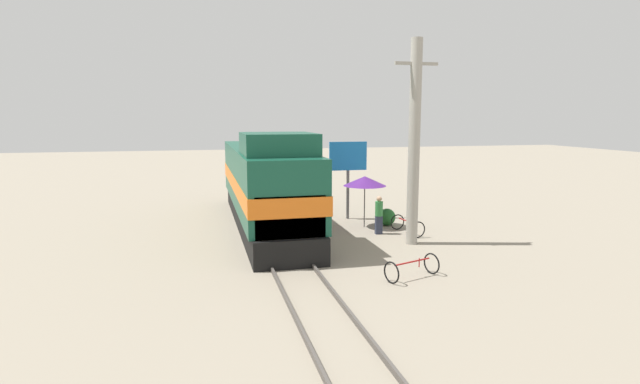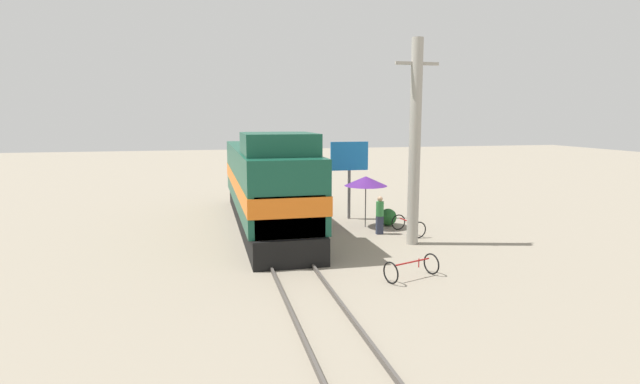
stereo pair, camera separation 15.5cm
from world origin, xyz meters
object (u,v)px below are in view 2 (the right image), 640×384
at_px(locomotive, 267,186).
at_px(person_bystander, 380,214).
at_px(bicycle, 408,226).
at_px(bicycle_spare, 412,268).
at_px(billboard_sign, 349,161).
at_px(utility_pole, 415,142).
at_px(vendor_umbrella, 366,181).

distance_m(locomotive, person_bystander, 5.42).
height_order(bicycle, bicycle_spare, bicycle).
relative_size(bicycle, bicycle_spare, 0.95).
bearing_deg(locomotive, billboard_sign, 13.74).
distance_m(utility_pole, person_bystander, 3.82).
height_order(locomotive, person_bystander, locomotive).
distance_m(locomotive, bicycle, 6.75).
distance_m(billboard_sign, person_bystander, 4.12).
bearing_deg(bicycle, person_bystander, 160.26).
distance_m(person_bystander, bicycle, 1.40).
height_order(utility_pole, person_bystander, utility_pole).
xyz_separation_m(billboard_sign, bicycle, (1.62, -3.82, -2.57)).
distance_m(billboard_sign, bicycle_spare, 10.02).
height_order(billboard_sign, person_bystander, billboard_sign).
bearing_deg(locomotive, bicycle, -24.98).
relative_size(locomotive, person_bystander, 8.44).
bearing_deg(bicycle_spare, utility_pole, -43.51).
bearing_deg(vendor_umbrella, locomotive, 167.68).
xyz_separation_m(vendor_umbrella, bicycle, (1.42, -1.78, -1.82)).
distance_m(bicycle, bicycle_spare, 6.29).
distance_m(locomotive, billboard_sign, 4.55).
distance_m(vendor_umbrella, billboard_sign, 2.19).
bearing_deg(locomotive, bicycle_spare, -67.44).
bearing_deg(utility_pole, bicycle, 72.14).
xyz_separation_m(vendor_umbrella, bicycle_spare, (-0.95, -7.61, -1.82)).
xyz_separation_m(utility_pole, vendor_umbrella, (-0.88, 3.44, -1.96)).
xyz_separation_m(utility_pole, person_bystander, (-0.72, 1.91, -3.22)).
distance_m(vendor_umbrella, bicycle_spare, 7.88).
distance_m(locomotive, vendor_umbrella, 4.63).
bearing_deg(person_bystander, billboard_sign, 95.81).
xyz_separation_m(locomotive, utility_pole, (5.41, -4.43, 2.16)).
relative_size(locomotive, bicycle, 7.81).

